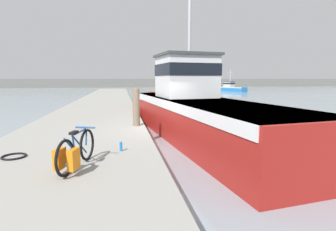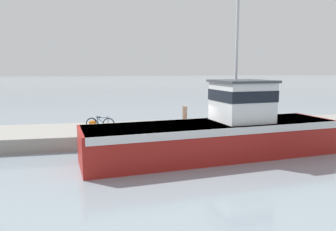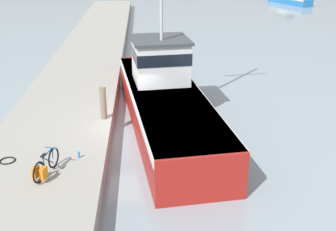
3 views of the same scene
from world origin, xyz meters
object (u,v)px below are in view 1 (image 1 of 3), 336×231
(bicycle_touring, at_px, (74,153))
(mooring_post, at_px, (136,107))
(boat_blue_far, at_px, (230,88))
(water_bottle_on_curb, at_px, (121,147))
(fishing_boat_main, at_px, (193,108))

(bicycle_touring, height_order, mooring_post, mooring_post)
(boat_blue_far, relative_size, water_bottle_on_curb, 34.30)
(bicycle_touring, relative_size, mooring_post, 1.13)
(boat_blue_far, distance_m, water_bottle_on_curb, 50.13)
(fishing_boat_main, xyz_separation_m, mooring_post, (-2.67, -1.38, 0.24))
(fishing_boat_main, height_order, mooring_post, fishing_boat_main)
(fishing_boat_main, relative_size, mooring_post, 10.28)
(bicycle_touring, relative_size, water_bottle_on_curb, 7.10)
(boat_blue_far, bearing_deg, mooring_post, -139.41)
(fishing_boat_main, distance_m, mooring_post, 3.01)
(mooring_post, height_order, water_bottle_on_curb, mooring_post)
(boat_blue_far, distance_m, bicycle_touring, 51.65)
(fishing_boat_main, bearing_deg, boat_blue_far, 57.06)
(fishing_boat_main, distance_m, boat_blue_far, 44.24)
(fishing_boat_main, relative_size, water_bottle_on_curb, 64.51)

